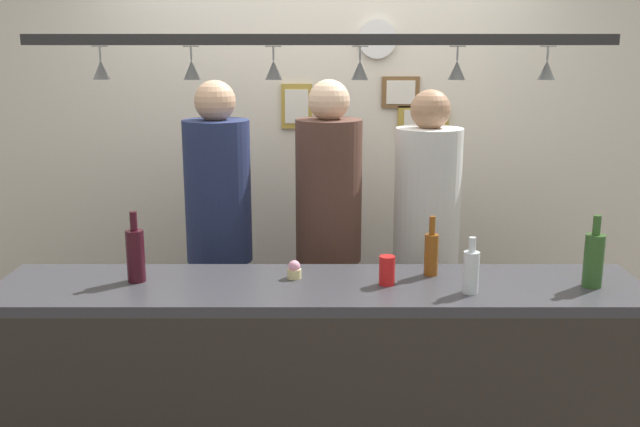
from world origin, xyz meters
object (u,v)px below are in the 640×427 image
Objects in this scene: bottle_soda_clear at (471,271)px; bottle_wine_dark_red at (135,254)px; person_right_white_patterned_shirt at (426,222)px; cupcake at (294,270)px; person_left_navy_shirt at (219,217)px; person_middle_brown_shirt at (329,216)px; picture_frame_crest at (297,106)px; wall_clock at (377,39)px; bottle_champagne_green at (594,259)px; picture_frame_lower_pair at (423,121)px; picture_frame_upper_small at (401,92)px; drink_can at (387,270)px; bottle_beer_amber_tall at (431,253)px.

bottle_wine_dark_red is at bearing 173.91° from bottle_soda_clear.
person_right_white_patterned_shirt is 22.09× the size of cupcake.
person_left_navy_shirt is 1.03× the size of person_right_white_patterned_shirt.
person_middle_brown_shirt is 1.03× the size of person_right_white_patterned_shirt.
cupcake is at bearing -88.81° from picture_frame_crest.
person_right_white_patterned_shirt is at bearing 28.99° from bottle_wine_dark_red.
cupcake is 0.30× the size of picture_frame_crest.
bottle_soda_clear is at bearing -79.81° from wall_clock.
bottle_champagne_green is 3.85× the size of cupcake.
wall_clock is at bearing -178.73° from picture_frame_lower_pair.
cupcake is (0.66, 0.04, -0.08)m from bottle_wine_dark_red.
drink_can is at bearing -97.88° from picture_frame_upper_small.
person_right_white_patterned_shirt is 5.74× the size of bottle_champagne_green.
picture_frame_lower_pair is (0.06, 0.64, 0.46)m from person_right_white_patterned_shirt.
wall_clock is (0.44, 1.33, 0.97)m from cupcake.
bottle_beer_amber_tall is (-0.12, 0.23, 0.01)m from bottle_soda_clear.
drink_can is 0.55× the size of picture_frame_upper_small.
bottle_beer_amber_tall is 3.33× the size of cupcake.
bottle_beer_amber_tall reaches higher than drink_can.
picture_frame_crest is (-0.61, 0.00, -0.08)m from picture_frame_upper_small.
picture_frame_upper_small is (-0.13, 1.52, 0.61)m from bottle_soda_clear.
drink_can is 0.47× the size of picture_frame_crest.
person_right_white_patterned_shirt is at bearing 46.31° from cupcake.
wall_clock reaches higher than person_middle_brown_shirt.
person_left_navy_shirt is 0.77m from bottle_wine_dark_red.
bottle_beer_amber_tall is 0.87× the size of picture_frame_lower_pair.
bottle_soda_clear is 0.34m from drink_can.
bottle_champagne_green reaches higher than bottle_soda_clear.
picture_frame_crest is at bearing 105.89° from person_middle_brown_shirt.
cupcake is 0.35× the size of wall_clock.
picture_frame_crest is (0.63, 1.37, 0.50)m from bottle_wine_dark_red.
person_right_white_patterned_shirt is 0.79m from picture_frame_lower_pair.
drink_can is (0.23, -0.78, -0.04)m from person_middle_brown_shirt.
picture_frame_lower_pair is 0.22m from picture_frame_upper_small.
person_left_navy_shirt is 6.80× the size of bottle_beer_amber_tall.
wall_clock is at bearing 36.58° from person_left_navy_shirt.
bottle_champagne_green is at bearing -65.88° from picture_frame_upper_small.
picture_frame_lower_pair is at bearing 0.00° from picture_frame_crest.
bottle_beer_amber_tall is at bearing 32.51° from drink_can.
bottle_beer_amber_tall is at bearing 166.58° from bottle_champagne_green.
bottle_soda_clear is 0.77× the size of picture_frame_lower_pair.
person_middle_brown_shirt is 0.97m from picture_frame_upper_small.
person_left_navy_shirt is 14.50× the size of drink_can.
bottle_soda_clear is 1.05× the size of picture_frame_upper_small.
bottle_soda_clear is at bearing -64.07° from picture_frame_crest.
picture_frame_upper_small is 0.61m from picture_frame_crest.
wall_clock is at bearing -177.51° from picture_frame_upper_small.
picture_frame_lower_pair is at bearing 84.14° from bottle_beer_amber_tall.
picture_frame_crest is at bearing 179.24° from wall_clock.
picture_frame_upper_small is (1.24, 1.37, 0.58)m from bottle_wine_dark_red.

